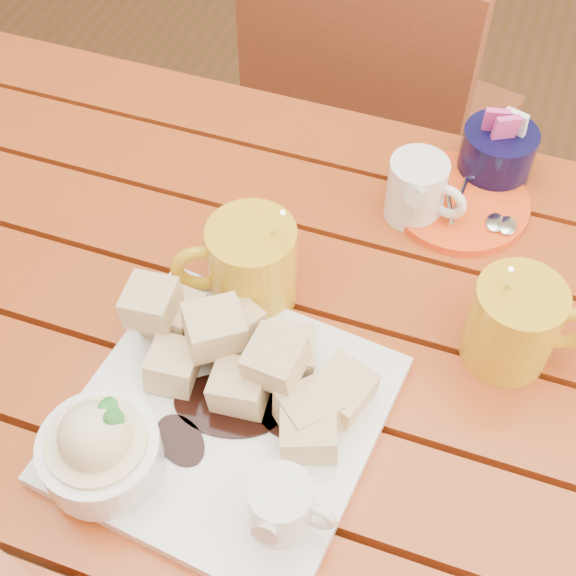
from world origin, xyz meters
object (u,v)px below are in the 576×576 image
at_px(dessert_plate, 201,414).
at_px(orange_saucer, 460,202).
at_px(coffee_mug_right, 516,323).
at_px(coffee_mug_left, 250,264).
at_px(chair_far, 370,123).
at_px(table, 274,397).

bearing_deg(dessert_plate, orange_saucer, 65.73).
bearing_deg(orange_saucer, coffee_mug_right, -65.29).
bearing_deg(coffee_mug_right, dessert_plate, -157.24).
relative_size(dessert_plate, orange_saucer, 1.85).
distance_m(dessert_plate, coffee_mug_right, 0.33).
height_order(coffee_mug_left, chair_far, coffee_mug_left).
bearing_deg(dessert_plate, coffee_mug_right, 36.00).
xyz_separation_m(coffee_mug_left, orange_saucer, (0.19, 0.21, -0.05)).
bearing_deg(coffee_mug_left, chair_far, 67.14).
bearing_deg(dessert_plate, coffee_mug_left, 95.47).
distance_m(table, orange_saucer, 0.33).
bearing_deg(dessert_plate, chair_far, 92.50).
xyz_separation_m(coffee_mug_right, orange_saucer, (-0.09, 0.20, -0.05)).
bearing_deg(coffee_mug_left, coffee_mug_right, -20.69).
bearing_deg(orange_saucer, table, -118.41).
height_order(coffee_mug_right, chair_far, coffee_mug_right).
bearing_deg(chair_far, coffee_mug_right, 127.94).
distance_m(orange_saucer, chair_far, 0.54).
bearing_deg(table, dessert_plate, -103.72).
relative_size(coffee_mug_right, orange_saucer, 0.90).
bearing_deg(coffee_mug_left, orange_saucer, 23.68).
bearing_deg(table, coffee_mug_left, 129.06).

